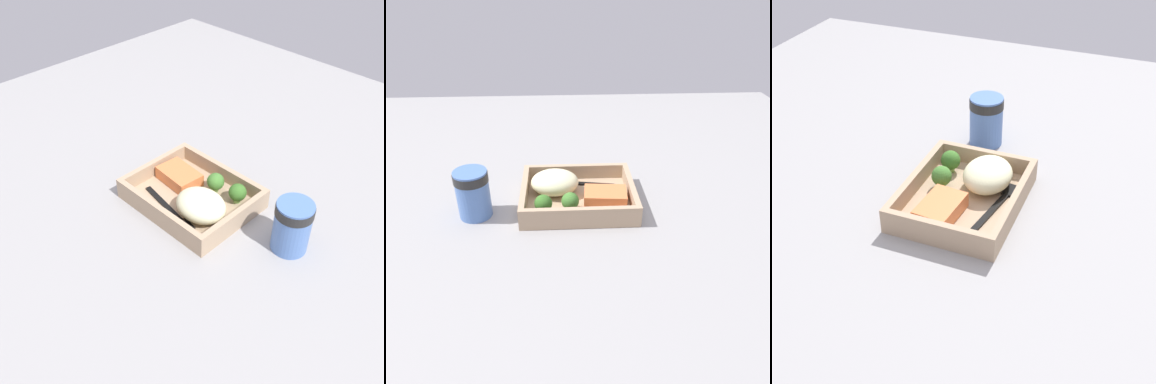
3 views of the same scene
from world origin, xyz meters
TOP-DOWN VIEW (x-y plane):
  - ground_plane at (0.00, 0.00)cm, footprint 160.00×160.00cm
  - takeout_tray at (0.00, 0.00)cm, footprint 24.48×19.67cm
  - tray_rim at (0.00, 0.00)cm, footprint 24.48×19.67cm
  - salmon_fillet at (-5.78, 1.94)cm, footprint 9.51×6.83cm
  - mashed_potatoes at (5.04, -2.59)cm, footprint 10.58×8.70cm
  - broccoli_floret_1 at (1.86, 5.05)cm, footprint 3.67×3.67cm
  - broccoli_floret_2 at (7.37, 5.61)cm, footprint 3.67×3.67cm
  - fork at (0.15, -6.04)cm, footprint 15.85×4.33cm
  - paper_cup at (21.67, 3.69)cm, footprint 6.97×6.97cm

SIDE VIEW (x-z plane):
  - ground_plane at x=0.00cm, z-range -2.00..0.00cm
  - takeout_tray at x=0.00cm, z-range 0.00..1.20cm
  - fork at x=0.15cm, z-range 1.20..1.64cm
  - salmon_fillet at x=-5.78cm, z-range 1.20..3.97cm
  - tray_rim at x=0.00cm, z-range 1.20..4.56cm
  - broccoli_floret_2 at x=7.37cm, z-range 1.41..5.67cm
  - broccoli_floret_1 at x=1.86cm, z-range 1.42..5.71cm
  - mashed_potatoes at x=5.04cm, z-range 1.20..6.45cm
  - paper_cup at x=21.67cm, z-range 0.62..10.96cm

